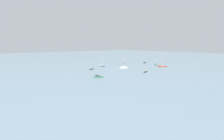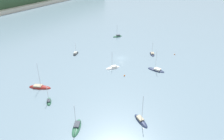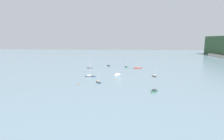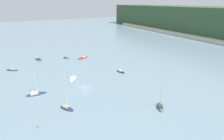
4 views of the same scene
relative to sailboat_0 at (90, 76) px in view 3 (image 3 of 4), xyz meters
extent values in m
plane|color=slate|center=(3.63, 18.87, -0.12)|extent=(600.00, 600.00, 0.00)
ellipsoid|color=#232D4C|center=(0.01, 0.08, -0.12)|extent=(3.39, 7.76, 1.17)
cube|color=silver|center=(-0.05, -0.52, 0.56)|extent=(2.13, 2.88, 0.72)
cylinder|color=silver|center=(0.04, 0.45, 4.56)|extent=(0.14, 0.14, 8.72)
ellipsoid|color=#232D4C|center=(-33.27, -7.42, -0.12)|extent=(5.44, 6.51, 1.27)
cube|color=tan|center=(-32.96, -6.99, 0.53)|extent=(2.49, 2.72, 0.61)
cylinder|color=silver|center=(-33.47, -7.69, 4.64)|extent=(0.14, 0.14, 8.82)
ellipsoid|color=#232D4C|center=(15.52, 7.76, -0.12)|extent=(6.07, 4.69, 1.33)
cube|color=tan|center=(15.12, 7.53, 0.57)|extent=(2.53, 2.29, 0.65)
cylinder|color=silver|center=(15.78, 7.90, 3.15)|extent=(0.14, 0.14, 5.80)
ellipsoid|color=#2D6647|center=(30.29, 35.62, -0.12)|extent=(5.90, 4.99, 1.73)
cube|color=#333842|center=(30.67, 35.34, 0.72)|extent=(2.51, 2.33, 0.73)
cylinder|color=#B2B2B7|center=(30.05, 35.79, 4.10)|extent=(0.14, 0.14, 7.50)
ellipsoid|color=maroon|center=(-34.92, 32.25, -0.12)|extent=(5.53, 8.72, 1.79)
cube|color=tan|center=(-35.17, 32.87, 0.64)|extent=(2.80, 3.47, 0.53)
cylinder|color=silver|center=(-34.76, 31.86, 5.24)|extent=(0.14, 0.14, 9.74)
ellipsoid|color=black|center=(-3.25, 40.77, -0.12)|extent=(5.66, 3.30, 1.30)
cube|color=beige|center=(-3.66, 40.64, 0.64)|extent=(2.22, 1.76, 0.81)
cylinder|color=silver|center=(-2.99, 40.85, 2.83)|extent=(0.14, 0.14, 5.19)
ellipsoid|color=white|center=(-7.50, 17.03, -0.12)|extent=(6.74, 5.58, 1.47)
cube|color=silver|center=(-7.06, 16.74, 0.57)|extent=(2.86, 2.66, 0.58)
cylinder|color=silver|center=(-7.77, 17.21, 3.88)|extent=(0.14, 0.14, 7.20)
ellipsoid|color=#2D6647|center=(-45.06, 7.08, -0.12)|extent=(7.53, 5.17, 1.49)
cube|color=#333842|center=(-44.53, 7.34, 0.63)|extent=(3.03, 2.52, 0.68)
cylinder|color=silver|center=(-45.39, 6.92, 4.16)|extent=(0.14, 0.14, 7.73)
ellipsoid|color=#2D6647|center=(-39.76, 22.94, -0.12)|extent=(4.54, 4.49, 1.51)
cube|color=#333842|center=(-40.04, 22.67, 0.57)|extent=(2.00, 1.99, 0.55)
cylinder|color=silver|center=(-39.59, 23.11, 3.08)|extent=(0.14, 0.14, 5.57)
sphere|color=orange|center=(20.50, -2.10, 0.14)|extent=(0.52, 0.52, 0.52)
sphere|color=orange|center=(-11.34, 9.36, 0.14)|extent=(0.52, 0.52, 0.52)
camera|label=1|loc=(84.77, 109.13, 17.30)|focal=28.00mm
camera|label=2|loc=(-80.69, -25.21, 42.69)|focal=35.00mm
camera|label=3|loc=(107.50, 22.63, 23.13)|focal=28.00mm
camera|label=4|loc=(66.38, -3.41, 33.56)|focal=28.00mm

